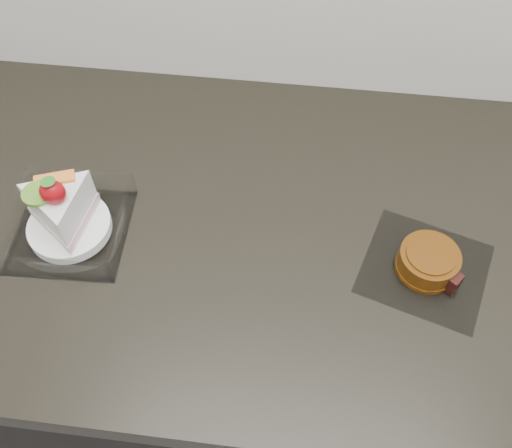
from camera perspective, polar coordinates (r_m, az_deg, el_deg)
counter at (r=1.23m, az=5.40°, el=-12.70°), size 2.04×0.64×0.90m
cake_tray at (r=0.84m, az=-18.49°, el=0.57°), size 0.17×0.17×0.13m
mooncake_wrap at (r=0.82m, az=16.85°, el=-3.80°), size 0.20×0.20×0.04m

